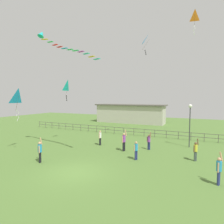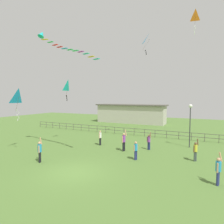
{
  "view_description": "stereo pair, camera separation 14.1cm",
  "coord_description": "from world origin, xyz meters",
  "px_view_note": "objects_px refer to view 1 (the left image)",
  "views": [
    {
      "loc": [
        7.73,
        -10.41,
        5.03
      ],
      "look_at": [
        -0.65,
        6.95,
        3.62
      ],
      "focal_mm": 31.05,
      "sensor_mm": 36.0,
      "label": 1
    },
    {
      "loc": [
        7.86,
        -10.35,
        5.03
      ],
      "look_at": [
        -0.65,
        6.95,
        3.62
      ],
      "focal_mm": 31.05,
      "sensor_mm": 36.0,
      "label": 2
    }
  ],
  "objects_px": {
    "kite_2": "(195,16)",
    "person_1": "(100,137)",
    "person_4": "(196,150)",
    "person_5": "(219,169)",
    "person_3": "(124,140)",
    "kite_3": "(68,86)",
    "kite_0": "(149,40)",
    "lamppost": "(190,116)",
    "kite_1": "(19,97)",
    "streamer_kite": "(47,37)",
    "person_6": "(149,141)",
    "person_0": "(136,149)",
    "person_2": "(40,150)"
  },
  "relations": [
    {
      "from": "streamer_kite",
      "to": "person_3",
      "type": "bearing_deg",
      "value": 21.08
    },
    {
      "from": "person_0",
      "to": "kite_1",
      "type": "bearing_deg",
      "value": -167.12
    },
    {
      "from": "person_2",
      "to": "kite_0",
      "type": "bearing_deg",
      "value": 69.24
    },
    {
      "from": "person_4",
      "to": "kite_2",
      "type": "height_order",
      "value": "kite_2"
    },
    {
      "from": "kite_1",
      "to": "streamer_kite",
      "type": "xyz_separation_m",
      "value": [
        1.87,
        1.77,
        5.61
      ]
    },
    {
      "from": "kite_3",
      "to": "lamppost",
      "type": "bearing_deg",
      "value": 15.51
    },
    {
      "from": "person_3",
      "to": "kite_3",
      "type": "distance_m",
      "value": 8.9
    },
    {
      "from": "person_2",
      "to": "kite_2",
      "type": "distance_m",
      "value": 21.09
    },
    {
      "from": "kite_1",
      "to": "person_2",
      "type": "bearing_deg",
      "value": -20.21
    },
    {
      "from": "person_5",
      "to": "kite_3",
      "type": "distance_m",
      "value": 16.45
    },
    {
      "from": "person_0",
      "to": "person_5",
      "type": "distance_m",
      "value": 6.2
    },
    {
      "from": "person_4",
      "to": "kite_1",
      "type": "relative_size",
      "value": 0.59
    },
    {
      "from": "lamppost",
      "to": "person_1",
      "type": "height_order",
      "value": "lamppost"
    },
    {
      "from": "kite_2",
      "to": "person_1",
      "type": "bearing_deg",
      "value": -144.28
    },
    {
      "from": "person_4",
      "to": "person_5",
      "type": "height_order",
      "value": "person_5"
    },
    {
      "from": "person_1",
      "to": "person_4",
      "type": "height_order",
      "value": "person_4"
    },
    {
      "from": "person_3",
      "to": "person_4",
      "type": "height_order",
      "value": "person_3"
    },
    {
      "from": "kite_1",
      "to": "kite_3",
      "type": "relative_size",
      "value": 1.27
    },
    {
      "from": "person_0",
      "to": "kite_0",
      "type": "height_order",
      "value": "kite_0"
    },
    {
      "from": "lamppost",
      "to": "person_3",
      "type": "bearing_deg",
      "value": -142.27
    },
    {
      "from": "lamppost",
      "to": "person_6",
      "type": "distance_m",
      "value": 4.98
    },
    {
      "from": "person_1",
      "to": "kite_3",
      "type": "bearing_deg",
      "value": -176.2
    },
    {
      "from": "lamppost",
      "to": "person_5",
      "type": "bearing_deg",
      "value": -75.56
    },
    {
      "from": "person_1",
      "to": "kite_0",
      "type": "relative_size",
      "value": 0.61
    },
    {
      "from": "person_1",
      "to": "kite_3",
      "type": "height_order",
      "value": "kite_3"
    },
    {
      "from": "kite_0",
      "to": "person_4",
      "type": "bearing_deg",
      "value": -51.54
    },
    {
      "from": "person_3",
      "to": "kite_1",
      "type": "bearing_deg",
      "value": -153.13
    },
    {
      "from": "person_6",
      "to": "kite_2",
      "type": "height_order",
      "value": "kite_2"
    },
    {
      "from": "person_3",
      "to": "person_2",
      "type": "bearing_deg",
      "value": -128.39
    },
    {
      "from": "person_6",
      "to": "kite_2",
      "type": "relative_size",
      "value": 0.64
    },
    {
      "from": "lamppost",
      "to": "kite_1",
      "type": "bearing_deg",
      "value": -148.61
    },
    {
      "from": "person_1",
      "to": "kite_0",
      "type": "bearing_deg",
      "value": 60.89
    },
    {
      "from": "kite_1",
      "to": "person_6",
      "type": "bearing_deg",
      "value": 28.88
    },
    {
      "from": "person_4",
      "to": "person_1",
      "type": "bearing_deg",
      "value": 172.57
    },
    {
      "from": "kite_0",
      "to": "kite_1",
      "type": "height_order",
      "value": "kite_0"
    },
    {
      "from": "person_5",
      "to": "person_3",
      "type": "bearing_deg",
      "value": 150.94
    },
    {
      "from": "person_4",
      "to": "person_5",
      "type": "distance_m",
      "value": 4.27
    },
    {
      "from": "kite_0",
      "to": "kite_2",
      "type": "relative_size",
      "value": 0.93
    },
    {
      "from": "person_0",
      "to": "kite_0",
      "type": "relative_size",
      "value": 0.59
    },
    {
      "from": "lamppost",
      "to": "kite_2",
      "type": "xyz_separation_m",
      "value": [
        0.01,
        2.98,
        10.9
      ]
    },
    {
      "from": "lamppost",
      "to": "person_2",
      "type": "bearing_deg",
      "value": -135.06
    },
    {
      "from": "lamppost",
      "to": "kite_0",
      "type": "bearing_deg",
      "value": 149.68
    },
    {
      "from": "kite_0",
      "to": "kite_3",
      "type": "relative_size",
      "value": 1.08
    },
    {
      "from": "kite_2",
      "to": "kite_3",
      "type": "bearing_deg",
      "value": -152.76
    },
    {
      "from": "lamppost",
      "to": "person_2",
      "type": "distance_m",
      "value": 14.44
    },
    {
      "from": "kite_1",
      "to": "person_1",
      "type": "bearing_deg",
      "value": 44.41
    },
    {
      "from": "person_5",
      "to": "kite_0",
      "type": "height_order",
      "value": "kite_0"
    },
    {
      "from": "person_2",
      "to": "kite_0",
      "type": "relative_size",
      "value": 0.75
    },
    {
      "from": "person_1",
      "to": "kite_2",
      "type": "height_order",
      "value": "kite_2"
    },
    {
      "from": "person_2",
      "to": "kite_3",
      "type": "bearing_deg",
      "value": 110.15
    }
  ]
}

